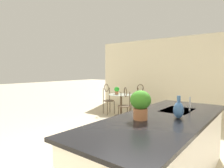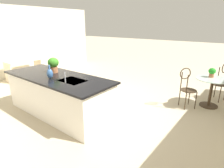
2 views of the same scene
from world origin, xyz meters
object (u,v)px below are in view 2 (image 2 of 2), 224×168
Objects in this scene: chair_by_island at (187,86)px; writing_desk at (24,66)px; potted_plant_on_table at (212,72)px; potted_plant_counter_near at (53,64)px; chair_toward_desk at (221,80)px; bistro_table at (211,90)px; vase_on_counter at (50,73)px.

chair_by_island is 0.87× the size of writing_desk.
potted_plant_counter_near is at bearing 40.85° from potted_plant_on_table.
chair_toward_desk is 0.62m from potted_plant_on_table.
bistro_table and writing_desk have the same top height.
vase_on_counter reaches higher than potted_plant_on_table.
vase_on_counter is at bearing 161.87° from writing_desk.
potted_plant_counter_near reaches higher than vase_on_counter.
bistro_table is 0.45m from potted_plant_on_table.
potted_plant_counter_near is at bearing 165.92° from writing_desk.
writing_desk is at bearing 15.45° from bistro_table.
chair_toward_desk reaches higher than potted_plant_on_table.
potted_plant_counter_near reaches higher than chair_by_island.
chair_toward_desk is at bearing -159.45° from writing_desk.
chair_by_island is at bearing 44.33° from bistro_table.
potted_plant_on_table is 0.83× the size of vase_on_counter.
bistro_table is 3.34× the size of potted_plant_on_table.
chair_by_island and chair_toward_desk have the same top height.
potted_plant_counter_near is (2.97, 2.57, 0.25)m from potted_plant_on_table.
chair_by_island is at bearing 62.49° from chair_toward_desk.
chair_by_island is 3.30m from potted_plant_counter_near.
vase_on_counter is (2.22, 2.34, 0.46)m from chair_by_island.
potted_plant_counter_near is (3.14, 3.09, 0.55)m from chair_toward_desk.
vase_on_counter is at bearing 48.07° from potted_plant_on_table.
potted_plant_counter_near reaches higher than bistro_table.
bistro_table is 0.67m from chair_by_island.
bistro_table is 0.67× the size of writing_desk.
chair_toward_desk is 3.62× the size of vase_on_counter.
potted_plant_counter_near reaches higher than chair_toward_desk.
writing_desk is at bearing 16.68° from potted_plant_on_table.
chair_by_island is (0.47, 0.46, 0.13)m from bistro_table.
potted_plant_on_table is 0.66× the size of potted_plant_counter_near.
chair_toward_desk is 2.88× the size of potted_plant_counter_near.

